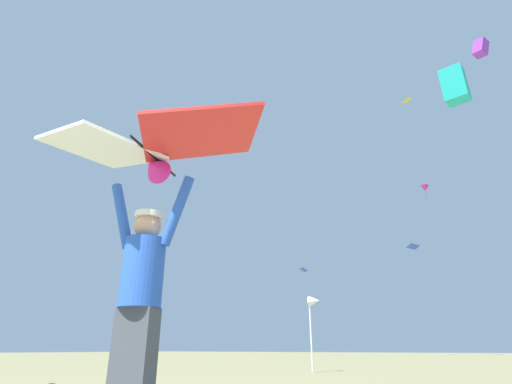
% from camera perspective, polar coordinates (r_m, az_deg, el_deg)
% --- Properties ---
extents(kite_flyer_person, '(0.79, 0.43, 1.92)m').
position_cam_1_polar(kite_flyer_person, '(3.42, -16.32, -13.77)').
color(kite_flyer_person, '#424751').
rests_on(kite_flyer_person, ground).
extents(held_stunt_kite, '(2.11, 1.44, 0.44)m').
position_cam_1_polar(held_stunt_kite, '(3.72, -15.03, 6.38)').
color(held_stunt_kite, black).
extents(distant_kite_purple_low_left, '(1.25, 1.14, 1.44)m').
position_cam_1_polar(distant_kite_purple_low_left, '(34.10, 29.70, 17.63)').
color(distant_kite_purple_low_left, purple).
extents(distant_kite_yellow_low_right, '(1.06, 1.04, 0.42)m').
position_cam_1_polar(distant_kite_yellow_low_right, '(38.82, 20.92, 12.31)').
color(distant_kite_yellow_low_right, yellow).
extents(distant_kite_teal_high_right, '(0.87, 1.02, 1.37)m').
position_cam_1_polar(distant_kite_teal_high_right, '(16.74, 26.78, 13.57)').
color(distant_kite_teal_high_right, '#19B2AD').
extents(distant_kite_magenta_overhead_distant, '(0.89, 0.91, 1.48)m').
position_cam_1_polar(distant_kite_magenta_overhead_distant, '(37.99, 23.23, 0.49)').
color(distant_kite_magenta_overhead_distant, '#DB2393').
extents(distant_kite_blue_far_center, '(0.90, 0.89, 0.39)m').
position_cam_1_polar(distant_kite_blue_far_center, '(37.83, 21.76, -7.28)').
color(distant_kite_blue_far_center, blue).
extents(distant_kite_blue_mid_left, '(0.71, 0.66, 0.35)m').
position_cam_1_polar(distant_kite_blue_mid_left, '(31.26, 6.91, -11.05)').
color(distant_kite_blue_mid_left, blue).
extents(marker_flag, '(0.30, 0.24, 1.73)m').
position_cam_1_polar(marker_flag, '(10.12, 8.37, -15.91)').
color(marker_flag, silver).
rests_on(marker_flag, ground).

